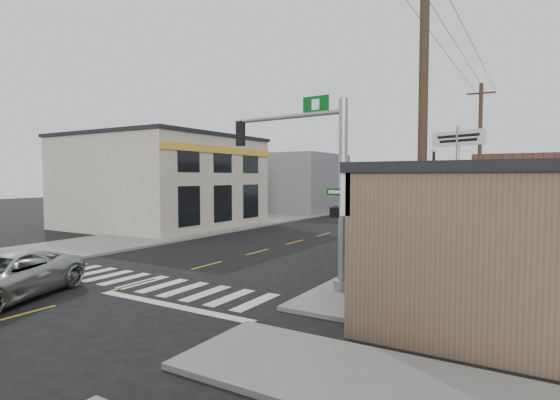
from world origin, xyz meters
The scene contains 20 objects.
ground centered at (0.00, 0.00, 0.00)m, with size 140.00×140.00×0.00m, color black.
sidewalk_right centered at (9.00, 13.00, 0.07)m, with size 6.00×38.00×0.13m, color slate.
sidewalk_left centered at (-9.00, 13.00, 0.07)m, with size 6.00×38.00×0.13m, color slate.
center_line centered at (0.00, 8.00, 0.01)m, with size 0.12×56.00×0.01m, color gold.
crosswalk centered at (0.00, 0.40, 0.01)m, with size 11.00×2.20×0.01m, color silver.
left_building centered at (-13.00, 14.00, 3.40)m, with size 12.00×12.00×6.80m, color #B4A996.
bldg_distant_right centered at (12.00, 30.00, 2.80)m, with size 8.00×10.00×5.60m, color #513025.
bldg_distant_left centered at (-11.00, 32.00, 3.20)m, with size 9.00×10.00×6.40m, color slate.
suv centered at (-1.89, -3.56, 0.75)m, with size 2.48×5.37×1.49m, color #A2A5A7.
traffic_signal_pole centered at (6.13, 2.70, 3.99)m, with size 5.12×0.39×6.49m.
guide_sign centered at (6.77, 9.19, 2.04)m, with size 1.70×0.14×2.97m.
fire_hydrant centered at (6.30, 6.77, 0.50)m, with size 0.22×0.22×0.69m.
ped_crossing_sign centered at (7.79, 8.31, 2.11)m, with size 1.13×0.08×2.92m.
lamp_post centered at (8.26, 10.43, 3.12)m, with size 0.67×0.52×5.14m.
dance_center_sign centered at (8.53, 15.05, 5.10)m, with size 3.10×0.19×6.58m.
bare_tree centered at (7.50, 3.65, 3.59)m, with size 2.20×2.20×4.40m.
shrub_front centered at (8.20, 5.14, 0.59)m, with size 1.23×1.23×0.92m, color #193815.
shrub_back centered at (10.98, 7.04, 0.50)m, with size 0.99×0.99×0.74m, color #1C3313.
utility_pole_near centered at (9.50, 2.39, 5.40)m, with size 1.79×0.27×10.27m.
utility_pole_far centered at (9.05, 20.49, 5.16)m, with size 1.71×0.26×9.81m.
Camera 1 is at (12.45, -10.66, 3.87)m, focal length 28.00 mm.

